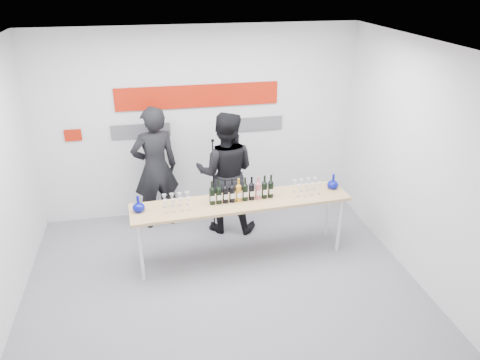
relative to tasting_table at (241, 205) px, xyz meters
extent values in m
plane|color=slate|center=(-0.37, -0.44, -0.82)|extent=(5.00, 5.00, 0.00)
cube|color=silver|center=(-0.37, 1.56, 0.68)|extent=(5.00, 0.04, 3.00)
cube|color=#AC1907|center=(-0.37, 1.53, 1.13)|extent=(2.50, 0.02, 0.35)
cube|color=#59595E|center=(-1.27, 1.53, 0.63)|extent=(0.90, 0.02, 0.22)
cube|color=#59595E|center=(0.53, 1.53, 0.63)|extent=(0.90, 0.02, 0.22)
cube|color=#AC1907|center=(-2.27, 1.53, 0.63)|extent=(0.25, 0.02, 0.18)
cube|color=tan|center=(0.00, 0.00, 0.05)|extent=(2.99, 0.76, 0.04)
cylinder|color=silver|center=(-1.37, -0.28, -0.40)|extent=(0.05, 0.05, 0.85)
cylinder|color=silver|center=(1.39, -0.12, -0.40)|extent=(0.05, 0.05, 0.85)
cylinder|color=silver|center=(-1.39, 0.12, -0.40)|extent=(0.05, 0.05, 0.85)
cylinder|color=silver|center=(1.37, 0.28, -0.40)|extent=(0.05, 0.05, 0.85)
imported|color=black|center=(-1.10, 1.17, 0.15)|extent=(0.79, 0.61, 1.93)
imported|color=black|center=(-0.07, 0.84, 0.12)|extent=(1.07, 0.93, 1.88)
cylinder|color=black|center=(-0.26, 0.85, -0.81)|extent=(0.17, 0.17, 0.02)
cylinder|color=black|center=(-0.26, 0.85, -0.09)|extent=(0.02, 0.02, 1.46)
sphere|color=black|center=(-0.26, 0.82, 0.65)|extent=(0.05, 0.05, 0.05)
camera|label=1|loc=(-1.13, -5.47, 2.94)|focal=35.00mm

